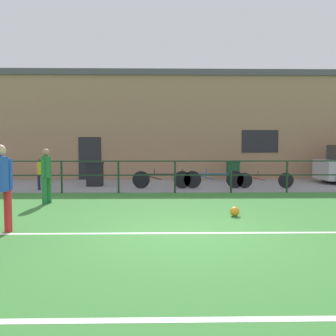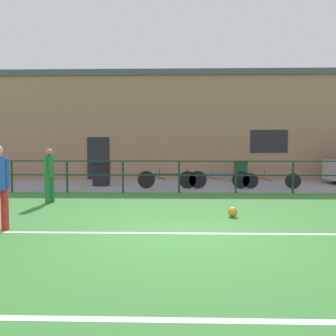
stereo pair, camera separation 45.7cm
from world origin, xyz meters
The scene contains 14 objects.
ground centered at (0.00, 0.00, -0.02)m, with size 60.00×44.00×0.04m, color #387A33.
field_line_touchline centered at (0.00, 0.03, 0.00)m, with size 36.00×0.11×0.00m, color white.
field_line_hash centered at (0.00, -3.41, 0.00)m, with size 36.00×0.11×0.00m, color white.
pavement_strip centered at (0.00, 8.50, 0.01)m, with size 48.00×5.00×0.02m, color gray.
perimeter_fence centered at (0.00, 6.00, 0.75)m, with size 36.07×0.07×1.15m.
clubhouse_facade centered at (0.00, 12.20, 2.71)m, with size 28.00×2.56×5.40m.
player_winger centered at (-3.80, 3.68, 0.90)m, with size 0.28×0.42×1.58m.
soccer_ball_match centered at (1.25, 1.67, 0.11)m, with size 0.23×0.23×0.23m, color orange.
spectator_child centered at (-4.99, 6.79, 0.71)m, with size 0.32×0.21×1.21m.
bicycle_parked_1 centered at (3.57, 7.20, 0.34)m, with size 2.23×0.04×0.71m.
bicycle_parked_2 centered at (-0.48, 7.20, 0.37)m, with size 2.27×0.04×0.77m.
bicycle_parked_3 centered at (1.55, 7.20, 0.37)m, with size 2.34×0.04×0.77m.
trash_bin_0 centered at (-3.21, 8.10, 0.51)m, with size 0.66×0.56×0.97m.
trash_bin_1 centered at (2.84, 9.90, 0.49)m, with size 0.57×0.48×0.94m.
Camera 2 is at (-0.03, -6.76, 1.66)m, focal length 38.68 mm.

